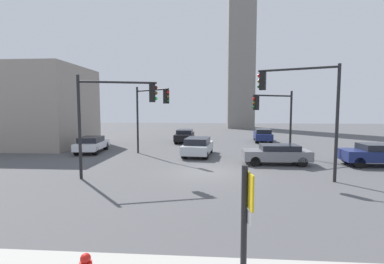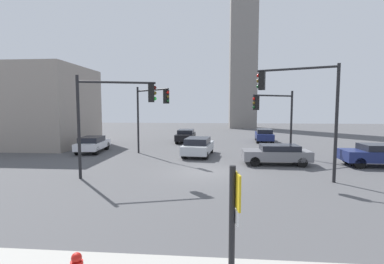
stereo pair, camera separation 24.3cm
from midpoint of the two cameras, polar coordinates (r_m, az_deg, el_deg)
ground_plane at (r=16.65m, az=3.42°, el=-8.17°), size 105.66×105.66×0.00m
direction_sign at (r=4.78m, az=9.89°, el=-19.79°), size 0.16×0.56×2.74m
traffic_light_0 at (r=15.82m, az=21.52°, el=6.59°), size 3.85×1.70×5.96m
traffic_light_1 at (r=15.62m, az=-15.07°, el=5.20°), size 4.04×1.34×5.49m
traffic_light_2 at (r=22.04m, az=-8.10°, el=5.20°), size 3.18×2.92×5.49m
traffic_light_3 at (r=21.57m, az=16.74°, el=4.12°), size 3.26×1.92×5.06m
car_0 at (r=30.83m, az=-1.07°, el=-0.71°), size 1.87×4.42×1.37m
car_1 at (r=22.09m, az=1.56°, el=-2.92°), size 2.43×4.65×1.44m
car_2 at (r=32.02m, az=14.71°, el=-0.59°), size 2.20×4.60×1.45m
car_3 at (r=25.21m, az=-19.35°, el=-2.27°), size 2.18×4.45×1.35m
car_4 at (r=19.56m, az=17.22°, el=-4.26°), size 4.38×1.85×1.32m
car_5 at (r=21.81m, az=34.06°, el=-3.80°), size 4.40×1.97×1.44m
building_flank at (r=31.65m, az=-29.37°, el=4.48°), size 10.17×8.59×7.73m
skyline_tower at (r=54.31m, az=10.50°, el=14.30°), size 4.83×4.83×25.32m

